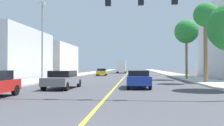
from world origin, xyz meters
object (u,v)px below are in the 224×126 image
(street_lamp, at_px, (42,38))
(car_blue, at_px, (138,79))
(traffic_signal_mast, at_px, (191,8))
(car_yellow, at_px, (102,72))
(car_gray, at_px, (63,79))
(delivery_truck, at_px, (121,66))
(palm_far, at_px, (186,32))
(palm_mid, at_px, (206,17))

(street_lamp, height_order, car_blue, street_lamp)
(traffic_signal_mast, bearing_deg, street_lamp, 138.71)
(traffic_signal_mast, bearing_deg, car_yellow, 106.47)
(car_blue, relative_size, car_gray, 0.94)
(car_blue, xyz_separation_m, delivery_truck, (-3.61, 42.26, 1.02))
(street_lamp, relative_size, car_blue, 2.06)
(palm_far, height_order, car_yellow, palm_far)
(delivery_truck, bearing_deg, traffic_signal_mast, -83.32)
(car_gray, bearing_deg, street_lamp, 126.29)
(car_blue, distance_m, delivery_truck, 42.43)
(palm_far, xyz_separation_m, car_yellow, (-12.92, 12.58, -5.58))
(car_blue, relative_size, car_yellow, 1.06)
(street_lamp, distance_m, delivery_truck, 37.71)
(palm_mid, distance_m, car_yellow, 24.21)
(traffic_signal_mast, relative_size, palm_far, 1.36)
(traffic_signal_mast, height_order, car_yellow, traffic_signal_mast)
(palm_mid, height_order, palm_far, palm_mid)
(street_lamp, bearing_deg, car_gray, -56.11)
(street_lamp, xyz_separation_m, palm_mid, (17.23, 0.22, 1.94))
(car_yellow, bearing_deg, palm_mid, -56.67)
(car_gray, xyz_separation_m, car_yellow, (-0.44, 25.85, -0.03))
(traffic_signal_mast, distance_m, car_gray, 10.85)
(car_yellow, bearing_deg, delivery_truck, 79.55)
(traffic_signal_mast, xyz_separation_m, car_yellow, (-9.12, 30.85, -4.18))
(car_gray, bearing_deg, palm_mid, 29.49)
(traffic_signal_mast, distance_m, delivery_truck, 48.91)
(street_lamp, distance_m, car_blue, 12.23)
(traffic_signal_mast, height_order, car_blue, traffic_signal_mast)
(palm_mid, xyz_separation_m, palm_far, (-0.45, 6.66, -0.52))
(palm_mid, relative_size, car_yellow, 2.07)
(street_lamp, relative_size, palm_mid, 1.05)
(car_yellow, bearing_deg, traffic_signal_mast, -75.01)
(car_gray, bearing_deg, car_yellow, 93.37)
(traffic_signal_mast, relative_size, palm_mid, 1.30)
(palm_far, height_order, delivery_truck, palm_far)
(street_lamp, relative_size, delivery_truck, 1.16)
(traffic_signal_mast, xyz_separation_m, car_gray, (-8.68, 5.00, -4.15))
(street_lamp, bearing_deg, palm_mid, 0.73)
(palm_far, xyz_separation_m, car_gray, (-12.48, -13.27, -5.55))
(palm_mid, distance_m, palm_far, 6.69)
(delivery_truck, bearing_deg, palm_far, -72.17)
(palm_mid, distance_m, delivery_truck, 38.61)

